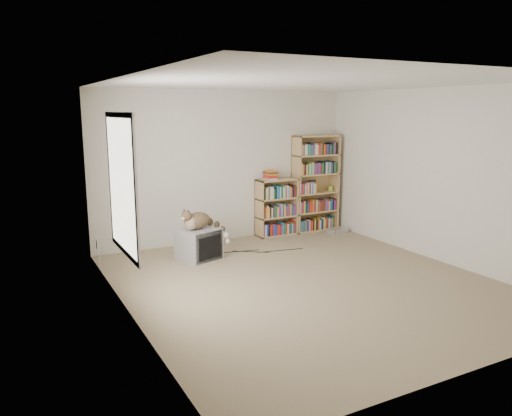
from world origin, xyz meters
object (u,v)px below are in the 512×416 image
crt_tv (198,244)px  cat (202,223)px  bookcase_tall (315,186)px  dvd_player (337,230)px  bookcase_short (276,209)px

crt_tv → cat: 0.33m
crt_tv → bookcase_tall: 2.74m
dvd_player → crt_tv: bearing=179.9°
crt_tv → dvd_player: size_ratio=2.00×
crt_tv → bookcase_tall: bookcase_tall is taller
bookcase_short → dvd_player: 1.20m
bookcase_tall → dvd_player: bearing=-56.2°
cat → bookcase_tall: (2.53, 0.80, 0.26)m
cat → dvd_player: bearing=-14.0°
bookcase_short → bookcase_tall: bearing=0.1°
cat → dvd_player: size_ratio=2.19×
cat → bookcase_short: bookcase_short is taller
crt_tv → bookcase_short: bearing=4.2°
cat → bookcase_short: bearing=2.2°
cat → bookcase_tall: bearing=-5.1°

